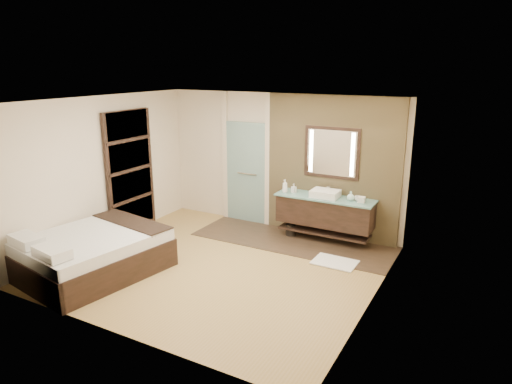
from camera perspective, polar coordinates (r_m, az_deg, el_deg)
The scene contains 15 objects.
floor at distance 7.67m, azimuth -4.52°, elevation -9.26°, with size 5.00×5.00×0.00m, color #A07E43.
tile_strip at distance 8.70m, azimuth 4.60°, elevation -6.10°, with size 3.80×1.30×0.01m, color #33261C.
stone_wall at distance 8.67m, azimuth 9.47°, elevation 2.97°, with size 2.60×0.08×2.70m, color #9D875A.
vanity at distance 8.61m, azimuth 8.59°, elevation -2.40°, with size 1.85×0.55×0.88m.
mirror_unit at distance 8.56m, azimuth 9.44°, elevation 4.86°, with size 1.06×0.04×0.96m.
frosted_door at distance 9.46m, azimuth -1.23°, elevation 2.96°, with size 1.10×0.12×2.70m.
shoji_partition at distance 9.18m, azimuth -15.43°, elevation 2.42°, with size 0.06×1.20×2.40m.
bed at distance 7.75m, azimuth -19.77°, elevation -7.24°, with size 1.98×2.32×0.80m.
bath_mat at distance 7.87m, azimuth 9.83°, elevation -8.64°, with size 0.72×0.50×0.02m, color white.
waste_bin at distance 8.94m, azimuth 4.33°, elevation -4.74°, with size 0.19×0.19×0.23m, color black.
tissue_box at distance 8.30m, azimuth 13.04°, elevation -0.92°, with size 0.12×0.12×0.10m, color silver.
soap_bottle_a at distance 8.71m, azimuth 3.64°, elevation 0.76°, with size 0.10×0.10×0.25m, color white.
soap_bottle_b at distance 8.71m, azimuth 4.75°, elevation 0.48°, with size 0.08×0.08×0.17m, color #B2B2B2.
soap_bottle_c at distance 8.35m, azimuth 11.76°, elevation -0.49°, with size 0.13×0.13×0.17m, color #BBEBE8.
cup at distance 8.36m, azimuth 12.59°, elevation -0.79°, with size 0.12×0.12×0.09m, color silver.
Camera 1 is at (3.84, -5.80, 3.24)m, focal length 32.00 mm.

